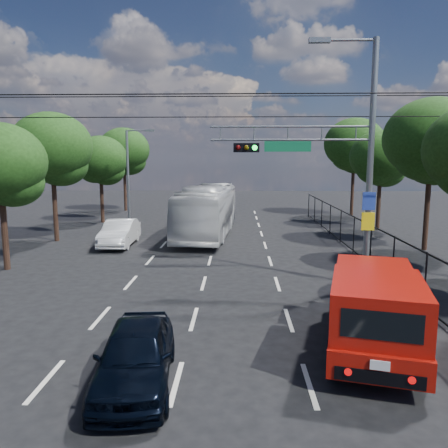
{
  "coord_description": "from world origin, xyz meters",
  "views": [
    {
      "loc": [
        1.37,
        -9.2,
        5.02
      ],
      "look_at": [
        0.91,
        5.66,
        2.8
      ],
      "focal_mm": 35.0,
      "sensor_mm": 36.0,
      "label": 1
    }
  ],
  "objects_px": {
    "navy_hatchback": "(135,355)",
    "white_bus": "(208,210)",
    "white_van": "(120,233)",
    "signal_mast": "(339,153)",
    "red_pickup": "(374,307)"
  },
  "relations": [
    {
      "from": "navy_hatchback",
      "to": "white_bus",
      "type": "relative_size",
      "value": 0.34
    },
    {
      "from": "navy_hatchback",
      "to": "white_van",
      "type": "bearing_deg",
      "value": 100.55
    },
    {
      "from": "signal_mast",
      "to": "navy_hatchback",
      "type": "distance_m",
      "value": 11.13
    },
    {
      "from": "signal_mast",
      "to": "white_van",
      "type": "bearing_deg",
      "value": 144.56
    },
    {
      "from": "white_van",
      "to": "navy_hatchback",
      "type": "bearing_deg",
      "value": -75.24
    },
    {
      "from": "navy_hatchback",
      "to": "red_pickup",
      "type": "bearing_deg",
      "value": 13.04
    },
    {
      "from": "signal_mast",
      "to": "red_pickup",
      "type": "bearing_deg",
      "value": -92.92
    },
    {
      "from": "signal_mast",
      "to": "white_van",
      "type": "xyz_separation_m",
      "value": [
        -10.78,
        7.68,
        -4.49
      ]
    },
    {
      "from": "navy_hatchback",
      "to": "white_van",
      "type": "distance_m",
      "value": 16.4
    },
    {
      "from": "red_pickup",
      "to": "signal_mast",
      "type": "bearing_deg",
      "value": 87.08
    },
    {
      "from": "white_bus",
      "to": "white_van",
      "type": "distance_m",
      "value": 6.21
    },
    {
      "from": "red_pickup",
      "to": "white_van",
      "type": "distance_m",
      "value": 17.28
    },
    {
      "from": "white_van",
      "to": "signal_mast",
      "type": "bearing_deg",
      "value": -36.98
    },
    {
      "from": "navy_hatchback",
      "to": "white_bus",
      "type": "distance_m",
      "value": 19.48
    },
    {
      "from": "navy_hatchback",
      "to": "white_van",
      "type": "xyz_separation_m",
      "value": [
        -4.6,
        15.74,
        0.06
      ]
    }
  ]
}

